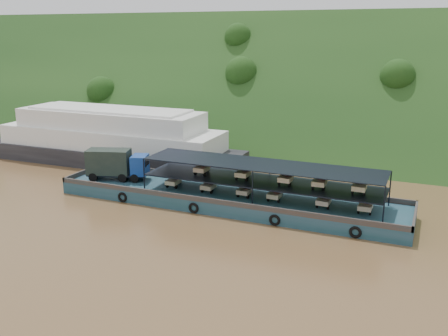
% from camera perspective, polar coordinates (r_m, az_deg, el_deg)
% --- Properties ---
extents(ground, '(160.00, 160.00, 0.00)m').
position_cam_1_polar(ground, '(48.42, 0.78, -4.77)').
color(ground, brown).
rests_on(ground, ground).
extents(hillside, '(140.00, 39.60, 39.60)m').
position_cam_1_polar(hillside, '(81.66, 10.48, 3.34)').
color(hillside, '#173714').
rests_on(hillside, ground).
extents(cargo_barge, '(35.00, 7.18, 4.54)m').
position_cam_1_polar(cargo_barge, '(49.69, -0.59, -2.88)').
color(cargo_barge, '#133D45').
rests_on(cargo_barge, ground).
extents(passenger_ferry, '(35.32, 9.31, 7.13)m').
position_cam_1_polar(passenger_ferry, '(66.81, -12.77, 3.26)').
color(passenger_ferry, black).
rests_on(passenger_ferry, ground).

